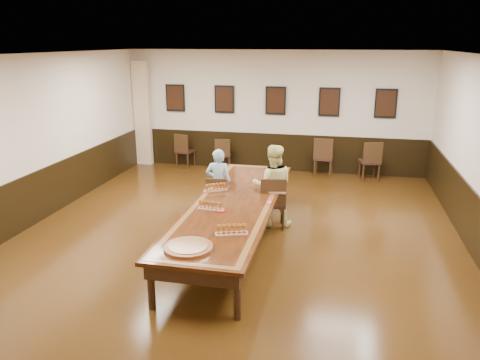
% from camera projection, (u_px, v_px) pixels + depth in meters
% --- Properties ---
extents(floor, '(8.00, 10.00, 0.02)m').
position_uv_depth(floor, '(234.00, 242.00, 8.27)').
color(floor, black).
rests_on(floor, ground).
extents(ceiling, '(8.00, 10.00, 0.02)m').
position_uv_depth(ceiling, '(233.00, 54.00, 7.35)').
color(ceiling, white).
rests_on(ceiling, floor).
extents(wall_back, '(8.00, 0.02, 3.20)m').
position_uv_depth(wall_back, '(276.00, 111.00, 12.50)').
color(wall_back, beige).
rests_on(wall_back, floor).
extents(wall_front, '(8.00, 0.02, 3.20)m').
position_uv_depth(wall_front, '(65.00, 324.00, 3.12)').
color(wall_front, beige).
rests_on(wall_front, floor).
extents(wall_left, '(0.02, 10.00, 3.20)m').
position_uv_depth(wall_left, '(22.00, 143.00, 8.63)').
color(wall_left, beige).
rests_on(wall_left, floor).
extents(chair_man, '(0.45, 0.48, 0.88)m').
position_uv_depth(chair_man, '(218.00, 197.00, 9.27)').
color(chair_man, black).
rests_on(chair_man, floor).
extents(chair_woman, '(0.56, 0.60, 1.01)m').
position_uv_depth(chair_woman, '(273.00, 202.00, 8.81)').
color(chair_woman, black).
rests_on(chair_woman, floor).
extents(spare_chair_a, '(0.54, 0.57, 0.95)m').
position_uv_depth(spare_chair_a, '(185.00, 150.00, 13.11)').
color(spare_chair_a, black).
rests_on(spare_chair_a, floor).
extents(spare_chair_b, '(0.47, 0.51, 0.89)m').
position_uv_depth(spare_chair_b, '(223.00, 154.00, 12.82)').
color(spare_chair_b, black).
rests_on(spare_chair_b, floor).
extents(spare_chair_c, '(0.52, 0.56, 1.03)m').
position_uv_depth(spare_chair_c, '(324.00, 157.00, 12.18)').
color(spare_chair_c, black).
rests_on(spare_chair_c, floor).
extents(spare_chair_d, '(0.57, 0.61, 1.01)m').
position_uv_depth(spare_chair_d, '(370.00, 160.00, 11.86)').
color(spare_chair_d, black).
rests_on(spare_chair_d, floor).
extents(person_man, '(0.54, 0.38, 1.40)m').
position_uv_depth(person_man, '(219.00, 183.00, 9.28)').
color(person_man, '#4B89BC').
rests_on(person_man, floor).
extents(person_woman, '(0.88, 0.75, 1.58)m').
position_uv_depth(person_woman, '(273.00, 186.00, 8.83)').
color(person_woman, '#EFEA95').
rests_on(person_woman, floor).
extents(pink_phone, '(0.08, 0.14, 0.01)m').
position_uv_depth(pink_phone, '(269.00, 202.00, 8.02)').
color(pink_phone, '#E54CAA').
rests_on(pink_phone, conference_table).
extents(curtain, '(0.45, 0.18, 2.90)m').
position_uv_depth(curtain, '(142.00, 114.00, 13.13)').
color(curtain, '#CCAF8C').
rests_on(curtain, floor).
extents(wainscoting, '(8.00, 10.00, 1.00)m').
position_uv_depth(wainscoting, '(234.00, 216.00, 8.13)').
color(wainscoting, black).
rests_on(wainscoting, floor).
extents(conference_table, '(1.40, 5.00, 0.76)m').
position_uv_depth(conference_table, '(234.00, 210.00, 8.10)').
color(conference_table, black).
rests_on(conference_table, floor).
extents(posters, '(6.14, 0.04, 0.74)m').
position_uv_depth(posters, '(276.00, 101.00, 12.35)').
color(posters, black).
rests_on(posters, wall_back).
extents(flight_a, '(0.44, 0.34, 0.16)m').
position_uv_depth(flight_a, '(215.00, 187.00, 8.60)').
color(flight_a, '#965E3F').
rests_on(flight_a, conference_table).
extents(flight_b, '(0.45, 0.14, 0.17)m').
position_uv_depth(flight_b, '(273.00, 188.00, 8.54)').
color(flight_b, '#965E3F').
rests_on(flight_b, conference_table).
extents(flight_c, '(0.43, 0.16, 0.16)m').
position_uv_depth(flight_c, '(211.00, 206.00, 7.66)').
color(flight_c, '#965E3F').
rests_on(flight_c, conference_table).
extents(flight_d, '(0.49, 0.29, 0.18)m').
position_uv_depth(flight_d, '(232.00, 230.00, 6.66)').
color(flight_d, '#965E3F').
rests_on(flight_d, conference_table).
extents(red_plate_grp, '(0.18, 0.18, 0.02)m').
position_uv_depth(red_plate_grp, '(220.00, 211.00, 7.61)').
color(red_plate_grp, '#BA0C0E').
rests_on(red_plate_grp, conference_table).
extents(carved_platter, '(0.67, 0.67, 0.05)m').
position_uv_depth(carved_platter, '(188.00, 247.00, 6.23)').
color(carved_platter, '#5C2612').
rests_on(carved_platter, conference_table).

